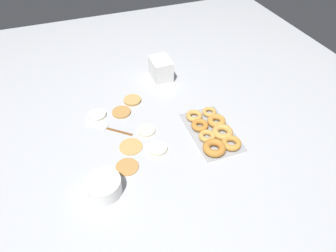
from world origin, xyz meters
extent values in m
plane|color=#B2B5BA|center=(0.00, 0.00, 0.00)|extent=(3.00, 3.00, 0.00)
cylinder|color=tan|center=(-0.12, 0.13, 0.00)|extent=(0.12, 0.12, 0.01)
cylinder|color=#B27F42|center=(0.15, 0.11, 0.01)|extent=(0.10, 0.10, 0.01)
cylinder|color=silver|center=(0.17, 0.24, 0.01)|extent=(0.10, 0.10, 0.01)
cylinder|color=#B27F42|center=(-0.24, 0.18, 0.00)|extent=(0.11, 0.11, 0.01)
cylinder|color=tan|center=(0.23, 0.02, 0.01)|extent=(0.10, 0.10, 0.02)
cylinder|color=beige|center=(-0.18, 0.01, 0.01)|extent=(0.09, 0.09, 0.01)
cylinder|color=beige|center=(-0.04, 0.02, 0.01)|extent=(0.09, 0.09, 0.01)
cube|color=#93969B|center=(-0.16, -0.30, 0.00)|extent=(0.37, 0.22, 0.01)
torus|color=#C68438|center=(-0.29, -0.34, 0.02)|extent=(0.10, 0.10, 0.03)
torus|color=#D19347|center=(-0.20, -0.34, 0.02)|extent=(0.11, 0.11, 0.03)
torus|color=#C68438|center=(-0.12, -0.35, 0.02)|extent=(0.10, 0.10, 0.03)
torus|color=#D19347|center=(-0.03, -0.35, 0.02)|extent=(0.08, 0.08, 0.02)
torus|color=#B7752D|center=(-0.29, -0.25, 0.02)|extent=(0.11, 0.11, 0.04)
torus|color=#D19347|center=(-0.20, -0.25, 0.02)|extent=(0.08, 0.08, 0.03)
torus|color=#B7752D|center=(-0.11, -0.25, 0.02)|extent=(0.09, 0.09, 0.03)
torus|color=#D19347|center=(-0.03, -0.26, 0.02)|extent=(0.09, 0.09, 0.03)
cylinder|color=white|center=(-0.33, 0.30, 0.04)|extent=(0.15, 0.15, 0.07)
cube|color=white|center=(0.40, -0.22, 0.01)|extent=(0.16, 0.12, 0.03)
cube|color=white|center=(0.40, -0.22, 0.04)|extent=(0.16, 0.12, 0.03)
cube|color=white|center=(0.40, -0.22, 0.07)|extent=(0.16, 0.12, 0.03)
cube|color=white|center=(0.40, -0.22, 0.09)|extent=(0.16, 0.12, 0.03)
cube|color=white|center=(0.40, -0.22, 0.12)|extent=(0.16, 0.12, 0.03)
cube|color=brown|center=(0.01, 0.15, 0.00)|extent=(0.11, 0.13, 0.01)
cube|color=#BCBCC1|center=(0.10, 0.26, 0.00)|extent=(0.13, 0.13, 0.01)
camera|label=1|loc=(-1.13, 0.30, 1.10)|focal=32.00mm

